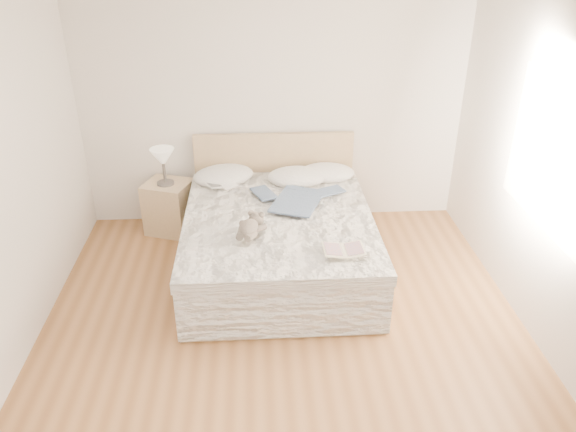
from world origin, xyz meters
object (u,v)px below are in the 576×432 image
(nightstand, at_px, (169,207))
(table_lamp, at_px, (163,159))
(bed, at_px, (278,238))
(childrens_book, at_px, (343,250))
(teddy_bear, at_px, (249,234))
(photo_book, at_px, (221,185))

(nightstand, bearing_deg, table_lamp, -111.34)
(nightstand, distance_m, table_lamp, 0.56)
(bed, distance_m, childrens_book, 0.98)
(childrens_book, bearing_deg, bed, 120.25)
(nightstand, height_order, table_lamp, table_lamp)
(teddy_bear, bearing_deg, photo_book, 125.08)
(bed, distance_m, nightstand, 1.37)
(photo_book, bearing_deg, table_lamp, 130.92)
(bed, height_order, photo_book, bed)
(table_lamp, distance_m, photo_book, 0.66)
(table_lamp, relative_size, teddy_bear, 1.27)
(bed, relative_size, childrens_book, 6.20)
(photo_book, distance_m, teddy_bear, 1.09)
(table_lamp, relative_size, childrens_book, 1.12)
(table_lamp, height_order, childrens_book, table_lamp)
(nightstand, distance_m, childrens_book, 2.28)
(nightstand, relative_size, table_lamp, 1.44)
(table_lamp, bearing_deg, nightstand, 68.66)
(table_lamp, bearing_deg, teddy_bear, -55.51)
(nightstand, relative_size, photo_book, 1.88)
(bed, height_order, table_lamp, bed)
(childrens_book, relative_size, teddy_bear, 1.14)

